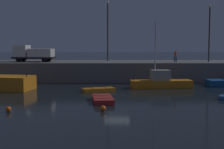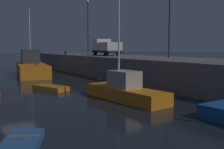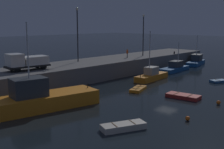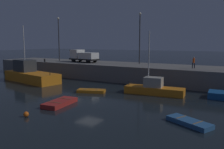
{
  "view_description": "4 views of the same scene",
  "coord_description": "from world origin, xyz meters",
  "px_view_note": "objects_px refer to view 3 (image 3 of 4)",
  "views": [
    {
      "loc": [
        -0.5,
        -33.76,
        5.36
      ],
      "look_at": [
        -0.41,
        6.34,
        1.59
      ],
      "focal_mm": 54.51,
      "sensor_mm": 36.0,
      "label": 1
    },
    {
      "loc": [
        21.09,
        -4.55,
        3.83
      ],
      "look_at": [
        -0.17,
        8.62,
        1.26
      ],
      "focal_mm": 42.91,
      "sensor_mm": 36.0,
      "label": 2
    },
    {
      "loc": [
        -32.54,
        -20.83,
        9.09
      ],
      "look_at": [
        -3.27,
        6.92,
        1.91
      ],
      "focal_mm": 47.15,
      "sensor_mm": 36.0,
      "label": 3
    },
    {
      "loc": [
        14.79,
        -20.59,
        6.36
      ],
      "look_at": [
        -0.53,
        6.08,
        2.09
      ],
      "focal_mm": 37.06,
      "sensor_mm": 36.0,
      "label": 4
    }
  ],
  "objects_px": {
    "fishing_boat_white": "(152,75)",
    "dockworker": "(127,53)",
    "fishing_trawler_green": "(196,61)",
    "rowboat_white_mid": "(183,96)",
    "mooring_buoy_mid": "(219,103)",
    "bollard_west": "(174,53)",
    "dinghy_orange_near": "(138,89)",
    "fishing_boat_blue": "(44,98)",
    "rowboat_blue_far": "(221,81)",
    "dinghy_red_small": "(123,127)",
    "mooring_buoy_near": "(188,118)",
    "fishing_trawler_red": "(175,68)",
    "utility_truck": "(26,61)",
    "lamp_post_central": "(143,32)",
    "lamp_post_east": "(77,31)"
  },
  "relations": [
    {
      "from": "dinghy_red_small",
      "to": "mooring_buoy_near",
      "type": "bearing_deg",
      "value": -25.83
    },
    {
      "from": "rowboat_white_mid",
      "to": "utility_truck",
      "type": "distance_m",
      "value": 21.2
    },
    {
      "from": "dinghy_orange_near",
      "to": "fishing_trawler_red",
      "type": "bearing_deg",
      "value": 16.0
    },
    {
      "from": "utility_truck",
      "to": "fishing_boat_white",
      "type": "bearing_deg",
      "value": -26.39
    },
    {
      "from": "mooring_buoy_mid",
      "to": "dinghy_orange_near",
      "type": "bearing_deg",
      "value": 94.02
    },
    {
      "from": "fishing_trawler_red",
      "to": "utility_truck",
      "type": "bearing_deg",
      "value": 166.37
    },
    {
      "from": "rowboat_white_mid",
      "to": "rowboat_blue_far",
      "type": "xyz_separation_m",
      "value": [
        12.72,
        0.72,
        -0.04
      ]
    },
    {
      "from": "fishing_boat_white",
      "to": "mooring_buoy_near",
      "type": "xyz_separation_m",
      "value": [
        -13.84,
        -14.18,
        -0.51
      ]
    },
    {
      "from": "fishing_trawler_green",
      "to": "mooring_buoy_near",
      "type": "height_order",
      "value": "fishing_trawler_green"
    },
    {
      "from": "dinghy_orange_near",
      "to": "fishing_boat_white",
      "type": "bearing_deg",
      "value": 22.79
    },
    {
      "from": "fishing_trawler_green",
      "to": "rowboat_white_mid",
      "type": "distance_m",
      "value": 30.08
    },
    {
      "from": "mooring_buoy_mid",
      "to": "utility_truck",
      "type": "distance_m",
      "value": 25.08
    },
    {
      "from": "lamp_post_central",
      "to": "lamp_post_east",
      "type": "bearing_deg",
      "value": 169.69
    },
    {
      "from": "fishing_boat_white",
      "to": "rowboat_blue_far",
      "type": "bearing_deg",
      "value": -55.61
    },
    {
      "from": "rowboat_white_mid",
      "to": "dinghy_red_small",
      "type": "xyz_separation_m",
      "value": [
        -13.05,
        -1.77,
        0.04
      ]
    },
    {
      "from": "rowboat_blue_far",
      "to": "fishing_boat_white",
      "type": "bearing_deg",
      "value": 124.39
    },
    {
      "from": "fishing_boat_blue",
      "to": "rowboat_blue_far",
      "type": "relative_size",
      "value": 3.04
    },
    {
      "from": "fishing_trawler_red",
      "to": "lamp_post_central",
      "type": "distance_m",
      "value": 9.15
    },
    {
      "from": "bollard_west",
      "to": "dinghy_orange_near",
      "type": "bearing_deg",
      "value": -159.74
    },
    {
      "from": "fishing_trawler_red",
      "to": "fishing_boat_white",
      "type": "relative_size",
      "value": 1.0
    },
    {
      "from": "rowboat_blue_far",
      "to": "lamp_post_central",
      "type": "bearing_deg",
      "value": 83.92
    },
    {
      "from": "fishing_trawler_green",
      "to": "lamp_post_central",
      "type": "height_order",
      "value": "lamp_post_central"
    },
    {
      "from": "rowboat_blue_far",
      "to": "lamp_post_central",
      "type": "distance_m",
      "value": 18.18
    },
    {
      "from": "rowboat_blue_far",
      "to": "dinghy_red_small",
      "type": "bearing_deg",
      "value": -174.48
    },
    {
      "from": "fishing_trawler_red",
      "to": "bollard_west",
      "type": "bearing_deg",
      "value": 33.31
    },
    {
      "from": "mooring_buoy_near",
      "to": "bollard_west",
      "type": "distance_m",
      "value": 34.85
    },
    {
      "from": "fishing_boat_blue",
      "to": "rowboat_white_mid",
      "type": "xyz_separation_m",
      "value": [
        14.22,
        -8.5,
        -0.92
      ]
    },
    {
      "from": "dinghy_orange_near",
      "to": "bollard_west",
      "type": "height_order",
      "value": "bollard_west"
    },
    {
      "from": "fishing_boat_white",
      "to": "rowboat_blue_far",
      "type": "xyz_separation_m",
      "value": [
        6.05,
        -8.84,
        -0.55
      ]
    },
    {
      "from": "dinghy_red_small",
      "to": "mooring_buoy_mid",
      "type": "height_order",
      "value": "dinghy_red_small"
    },
    {
      "from": "lamp_post_east",
      "to": "rowboat_blue_far",
      "type": "bearing_deg",
      "value": -56.99
    },
    {
      "from": "rowboat_blue_far",
      "to": "dinghy_orange_near",
      "type": "bearing_deg",
      "value": 156.59
    },
    {
      "from": "mooring_buoy_mid",
      "to": "utility_truck",
      "type": "bearing_deg",
      "value": 115.32
    },
    {
      "from": "fishing_boat_white",
      "to": "dockworker",
      "type": "distance_m",
      "value": 8.9
    },
    {
      "from": "mooring_buoy_near",
      "to": "lamp_post_east",
      "type": "height_order",
      "value": "lamp_post_east"
    },
    {
      "from": "lamp_post_east",
      "to": "dockworker",
      "type": "bearing_deg",
      "value": -15.04
    },
    {
      "from": "fishing_trawler_green",
      "to": "utility_truck",
      "type": "distance_m",
      "value": 38.26
    },
    {
      "from": "dinghy_red_small",
      "to": "mooring_buoy_mid",
      "type": "relative_size",
      "value": 8.8
    },
    {
      "from": "fishing_trawler_red",
      "to": "rowboat_white_mid",
      "type": "bearing_deg",
      "value": -145.56
    },
    {
      "from": "fishing_trawler_red",
      "to": "rowboat_white_mid",
      "type": "relative_size",
      "value": 1.85
    },
    {
      "from": "mooring_buoy_near",
      "to": "mooring_buoy_mid",
      "type": "bearing_deg",
      "value": 1.92
    },
    {
      "from": "utility_truck",
      "to": "dockworker",
      "type": "relative_size",
      "value": 3.64
    },
    {
      "from": "fishing_trawler_green",
      "to": "bollard_west",
      "type": "xyz_separation_m",
      "value": [
        -5.6,
        2.08,
        2.08
      ]
    },
    {
      "from": "fishing_trawler_green",
      "to": "dinghy_red_small",
      "type": "bearing_deg",
      "value": -160.32
    },
    {
      "from": "fishing_trawler_green",
      "to": "mooring_buoy_mid",
      "type": "xyz_separation_m",
      "value": [
        -27.14,
        -17.02,
        -0.59
      ]
    },
    {
      "from": "dinghy_orange_near",
      "to": "utility_truck",
      "type": "height_order",
      "value": "utility_truck"
    },
    {
      "from": "fishing_trawler_red",
      "to": "mooring_buoy_mid",
      "type": "bearing_deg",
      "value": -136.31
    },
    {
      "from": "rowboat_blue_far",
      "to": "bollard_west",
      "type": "distance_m",
      "value": 16.85
    },
    {
      "from": "rowboat_blue_far",
      "to": "mooring_buoy_near",
      "type": "height_order",
      "value": "mooring_buoy_near"
    },
    {
      "from": "fishing_trawler_red",
      "to": "dockworker",
      "type": "height_order",
      "value": "fishing_trawler_red"
    }
  ]
}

